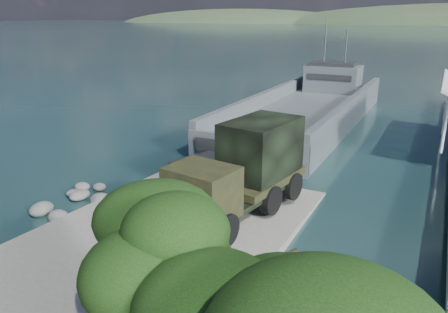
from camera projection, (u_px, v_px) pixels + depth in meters
ground at (168, 238)px, 19.36m from camera, size 1400.00×1400.00×0.00m
boat_ramp at (155, 243)px, 18.43m from camera, size 10.00×18.00×0.50m
shoreline_rocks at (73, 207)px, 22.44m from camera, size 3.20×5.60×0.90m
landing_craft at (307, 115)px, 39.41m from camera, size 8.29×32.61×9.67m
military_truck at (243, 170)px, 20.23m from camera, size 4.11×9.24×4.14m
soldier at (142, 217)px, 17.92m from camera, size 0.78×0.54×2.04m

